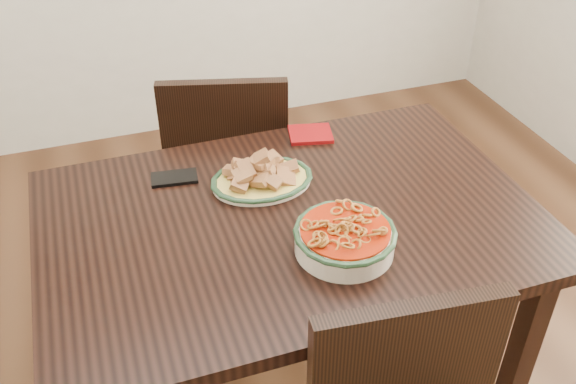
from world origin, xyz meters
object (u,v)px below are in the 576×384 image
object	(u,v)px
chair_far	(228,166)
smartphone	(174,178)
fish_plate	(262,171)
noodle_bowl	(345,236)
dining_table	(290,240)

from	to	relation	value
chair_far	smartphone	distance (m)	0.53
chair_far	fish_plate	size ratio (longest dim) A/B	3.16
noodle_bowl	fish_plate	bearing A→B (deg)	107.64
chair_far	smartphone	bearing A→B (deg)	72.91
dining_table	chair_far	world-z (taller)	chair_far
fish_plate	noodle_bowl	xyz separation A→B (m)	(0.11, -0.34, -0.00)
noodle_bowl	dining_table	bearing A→B (deg)	113.96
dining_table	smartphone	xyz separation A→B (m)	(-0.26, 0.26, 0.09)
fish_plate	noodle_bowl	size ratio (longest dim) A/B	1.11
dining_table	chair_far	bearing A→B (deg)	91.12
chair_far	noodle_bowl	size ratio (longest dim) A/B	3.51
chair_far	fish_plate	bearing A→B (deg)	103.36
dining_table	fish_plate	xyz separation A→B (m)	(-0.03, 0.16, 0.13)
dining_table	noodle_bowl	bearing A→B (deg)	-66.04
noodle_bowl	smartphone	xyz separation A→B (m)	(-0.34, 0.44, -0.04)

